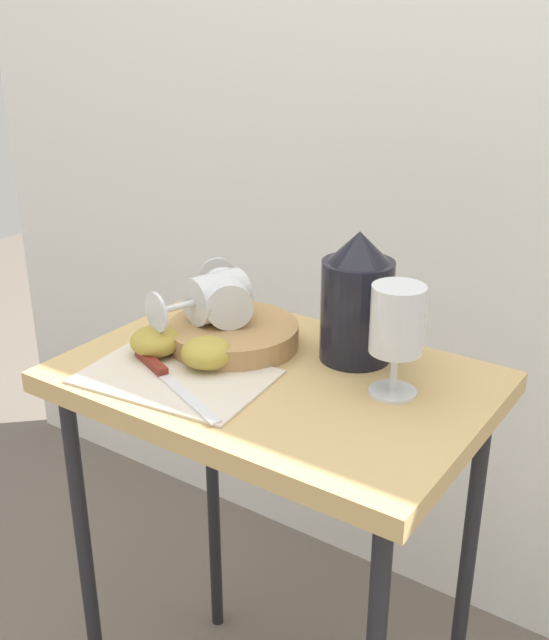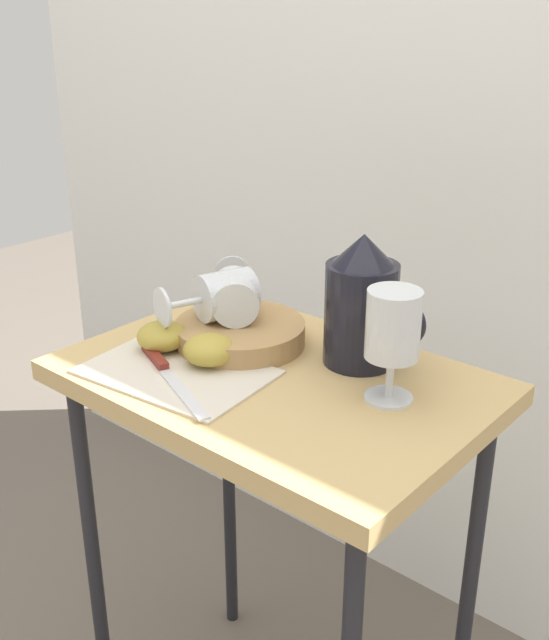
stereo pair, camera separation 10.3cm
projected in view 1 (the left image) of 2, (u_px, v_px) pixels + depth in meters
curtain_drape at (434, 176)px, 1.39m from camera, size 2.40×0.03×1.82m
table at (274, 423)px, 1.09m from camera, size 0.59×0.40×0.72m
linen_napkin at (176, 377)px, 1.05m from camera, size 0.27×0.20×0.00m
basket_tray at (233, 335)px, 1.14m from camera, size 0.20×0.20×0.03m
pitcher at (357, 308)px, 1.08m from camera, size 0.16×0.10×0.19m
wine_glass_upright at (397, 326)px, 0.97m from camera, size 0.07×0.07×0.15m
wine_glass_tipped_near at (214, 297)px, 1.13m from camera, size 0.11×0.16×0.07m
wine_glass_tipped_far at (226, 297)px, 1.14m from camera, size 0.15×0.15×0.07m
apple_half_left at (156, 341)px, 1.10m from camera, size 0.08×0.08×0.04m
apple_half_right at (207, 353)px, 1.06m from camera, size 0.08×0.08×0.04m
knife at (163, 373)px, 1.04m from camera, size 0.22×0.10×0.01m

